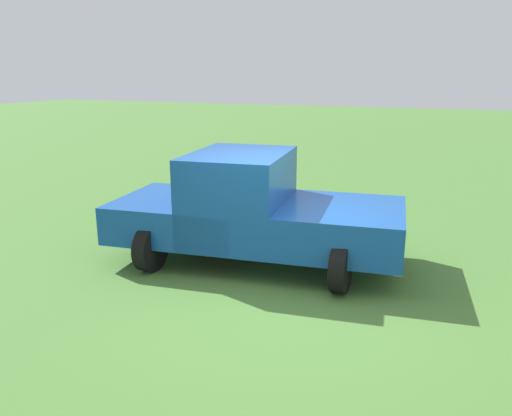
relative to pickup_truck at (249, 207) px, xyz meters
name	(u,v)px	position (x,y,z in m)	size (l,w,h in m)	color
ground_plane	(278,287)	(-0.85, -0.80, -0.91)	(80.00, 80.00, 0.00)	#477533
pickup_truck	(249,207)	(0.00, 0.00, 0.00)	(2.66, 4.76, 1.78)	black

